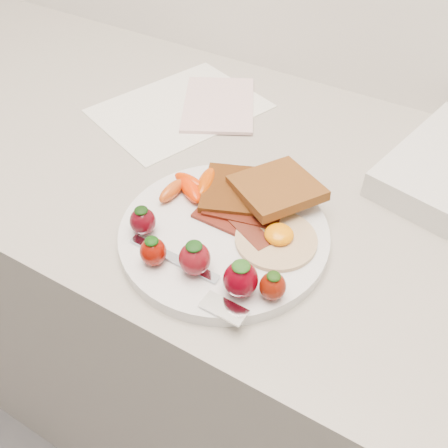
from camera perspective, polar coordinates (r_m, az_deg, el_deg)
The scene contains 11 objects.
counter at distance 1.08m, azimuth 3.81°, elevation -13.54°, with size 2.00×0.60×0.90m, color gray.
plate at distance 0.64m, azimuth 0.00°, elevation -1.19°, with size 0.27×0.27×0.02m, color silver.
toast_lower at distance 0.68m, azimuth 1.70°, elevation 3.76°, with size 0.10×0.10×0.01m, color black.
toast_upper at distance 0.67m, azimuth 6.03°, elevation 4.13°, with size 0.10×0.10×0.01m, color #503613.
fried_egg at distance 0.62m, azimuth 6.06°, elevation -1.61°, with size 0.12×0.12×0.02m.
bacon_strips at distance 0.64m, azimuth 1.52°, elevation 0.31°, with size 0.12×0.07×0.01m.
baby_carrots at distance 0.69m, azimuth -3.80°, elevation 4.39°, with size 0.07×0.10×0.02m.
strawberries at distance 0.58m, azimuth -2.59°, elevation -4.09°, with size 0.22×0.07×0.05m.
fork at distance 0.58m, azimuth -3.29°, elevation -6.38°, with size 0.18×0.05×0.00m.
paper_sheet at distance 0.90m, azimuth -5.09°, elevation 13.02°, with size 0.20×0.27×0.00m, color white.
notepad at distance 0.90m, azimuth -0.60°, elevation 13.54°, with size 0.12×0.17×0.01m, color beige.
Camera 1 is at (0.22, 1.18, 1.37)m, focal length 40.00 mm.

